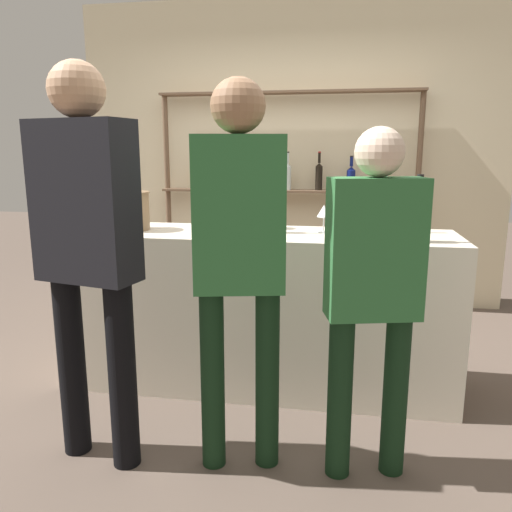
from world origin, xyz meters
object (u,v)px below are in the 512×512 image
at_px(ice_bucket, 130,211).
at_px(customer_center, 239,245).
at_px(cork_jar, 265,216).
at_px(counter_bottle_1, 399,213).
at_px(wine_glass, 324,212).
at_px(customer_right, 373,280).
at_px(customer_left, 87,237).
at_px(counter_bottle_2, 418,217).
at_px(counter_bottle_0, 274,213).
at_px(counter_bottle_3, 374,209).

height_order(ice_bucket, customer_center, customer_center).
bearing_deg(cork_jar, customer_center, -87.62).
xyz_separation_m(counter_bottle_1, customer_center, (-0.77, -0.98, -0.04)).
bearing_deg(wine_glass, cork_jar, 164.06).
distance_m(customer_right, customer_left, 1.26).
bearing_deg(counter_bottle_2, counter_bottle_1, 101.83).
height_order(customer_center, customer_left, customer_left).
distance_m(wine_glass, cork_jar, 0.39).
distance_m(cork_jar, customer_right, 1.16).
relative_size(wine_glass, customer_center, 0.10).
distance_m(counter_bottle_1, ice_bucket, 1.62).
xyz_separation_m(counter_bottle_1, counter_bottle_2, (0.06, -0.31, 0.02)).
bearing_deg(counter_bottle_0, customer_center, -92.50).
bearing_deg(counter_bottle_3, customer_left, -142.59).
distance_m(counter_bottle_2, customer_left, 1.67).
height_order(customer_right, customer_left, customer_left).
relative_size(ice_bucket, customer_center, 0.14).
bearing_deg(customer_right, counter_bottle_3, -16.63).
distance_m(counter_bottle_1, cork_jar, 0.81).
bearing_deg(counter_bottle_2, customer_center, -141.05).
bearing_deg(customer_right, cork_jar, 18.52).
relative_size(counter_bottle_1, counter_bottle_2, 0.89).
xyz_separation_m(counter_bottle_2, customer_right, (-0.26, -0.64, -0.19)).
relative_size(cork_jar, customer_center, 0.09).
distance_m(counter_bottle_3, cork_jar, 0.67).
xyz_separation_m(counter_bottle_0, customer_center, (-0.04, -0.85, -0.04)).
xyz_separation_m(wine_glass, customer_right, (0.24, -0.87, -0.18)).
xyz_separation_m(counter_bottle_0, customer_left, (-0.71, -0.91, -0.01)).
bearing_deg(customer_center, counter_bottle_1, -49.93).
bearing_deg(wine_glass, counter_bottle_3, 4.44).
distance_m(counter_bottle_3, customer_right, 0.92).
bearing_deg(counter_bottle_0, customer_right, -56.81).
xyz_separation_m(customer_center, customer_left, (-0.67, -0.06, 0.03)).
distance_m(ice_bucket, customer_left, 0.89).
relative_size(counter_bottle_3, customer_center, 0.21).
relative_size(counter_bottle_1, cork_jar, 2.01).
xyz_separation_m(counter_bottle_0, customer_right, (0.54, -0.82, -0.18)).
distance_m(wine_glass, customer_center, 0.96).
bearing_deg(counter_bottle_1, customer_left, -143.99).
bearing_deg(customer_left, counter_bottle_0, -25.61).
distance_m(wine_glass, customer_left, 1.39).
relative_size(counter_bottle_3, customer_right, 0.23).
xyz_separation_m(counter_bottle_1, counter_bottle_3, (-0.15, -0.06, 0.03)).
distance_m(counter_bottle_1, wine_glass, 0.45).
bearing_deg(customer_right, counter_bottle_2, -35.55).
relative_size(ice_bucket, cork_jar, 1.52).
bearing_deg(customer_center, customer_right, -99.04).
relative_size(customer_right, customer_center, 0.89).
bearing_deg(counter_bottle_2, wine_glass, 155.53).
bearing_deg(ice_bucket, counter_bottle_3, 4.43).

